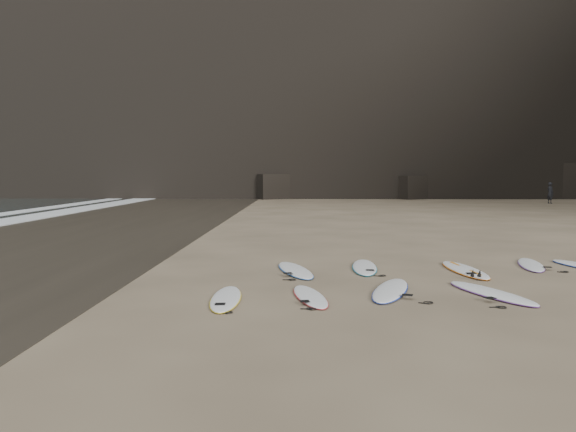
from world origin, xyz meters
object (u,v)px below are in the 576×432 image
object	(u,v)px
surfboard_0	(226,298)
surfboard_1	(310,296)
surfboard_8	(531,264)
person_a	(550,193)
surfboard_3	(491,292)
surfboard_2	(391,290)
surfboard_7	(465,269)
surfboard_6	(365,267)
surfboard_5	(295,270)

from	to	relation	value
surfboard_0	surfboard_1	xyz separation A→B (m)	(1.70, 0.23, -0.00)
surfboard_8	person_a	world-z (taller)	person_a
surfboard_8	person_a	xyz separation A→B (m)	(14.96, 32.56, 0.86)
surfboard_1	surfboard_3	bearing A→B (deg)	-5.07
surfboard_0	surfboard_2	world-z (taller)	surfboard_2
surfboard_3	surfboard_7	world-z (taller)	surfboard_7
surfboard_0	surfboard_1	size ratio (longest dim) A/B	1.07
surfboard_3	surfboard_1	bearing A→B (deg)	164.66
surfboard_7	surfboard_0	bearing A→B (deg)	-154.15
surfboard_3	surfboard_6	bearing A→B (deg)	104.44
surfboard_1	surfboard_6	xyz separation A→B (m)	(1.54, 3.59, 0.01)
surfboard_0	surfboard_5	size ratio (longest dim) A/B	0.90
surfboard_6	surfboard_7	distance (m)	2.59
surfboard_2	surfboard_5	bearing A→B (deg)	147.52
surfboard_2	surfboard_3	world-z (taller)	same
surfboard_8	surfboard_7	bearing A→B (deg)	-142.86
surfboard_3	surfboard_6	xyz separation A→B (m)	(-2.29, 3.22, -0.00)
surfboard_2	surfboard_0	bearing A→B (deg)	-148.55
surfboard_0	surfboard_6	size ratio (longest dim) A/B	0.92
surfboard_0	surfboard_5	distance (m)	3.60
surfboard_0	surfboard_8	world-z (taller)	surfboard_8
surfboard_6	surfboard_5	bearing A→B (deg)	-160.59
surfboard_7	surfboard_1	bearing A→B (deg)	-146.77
surfboard_0	person_a	distance (m)	43.39
surfboard_1	surfboard_2	xyz separation A→B (m)	(1.75, 0.63, 0.01)
person_a	surfboard_3	bearing A→B (deg)	136.37
surfboard_1	person_a	world-z (taller)	person_a
surfboard_0	surfboard_2	size ratio (longest dim) A/B	0.90
surfboard_0	surfboard_8	xyz separation A→B (m)	(7.88, 4.32, 0.00)
surfboard_1	surfboard_5	distance (m)	3.11
surfboard_5	surfboard_8	distance (m)	6.58
surfboard_2	surfboard_3	xyz separation A→B (m)	(2.07, -0.25, -0.00)
surfboard_2	surfboard_8	world-z (taller)	surfboard_2
surfboard_2	surfboard_5	size ratio (longest dim) A/B	1.00
surfboard_5	surfboard_8	xyz separation A→B (m)	(6.50, 1.00, -0.00)
surfboard_6	surfboard_8	world-z (taller)	surfboard_6
surfboard_8	surfboard_1	bearing A→B (deg)	-132.39
surfboard_7	surfboard_8	bearing A→B (deg)	18.25
surfboard_1	surfboard_2	world-z (taller)	surfboard_2
surfboard_3	surfboard_7	distance (m)	2.85
surfboard_0	surfboard_7	world-z (taller)	surfboard_7
surfboard_7	person_a	distance (m)	37.54
surfboard_5	surfboard_8	size ratio (longest dim) A/B	1.09
surfboard_7	surfboard_8	world-z (taller)	surfboard_7
surfboard_2	surfboard_1	bearing A→B (deg)	-142.81
surfboard_1	surfboard_6	size ratio (longest dim) A/B	0.86
surfboard_1	surfboard_5	bearing A→B (deg)	85.28
surfboard_3	surfboard_0	bearing A→B (deg)	165.33
surfboard_5	surfboard_2	bearing A→B (deg)	-64.11
surfboard_3	person_a	bearing A→B (deg)	43.54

